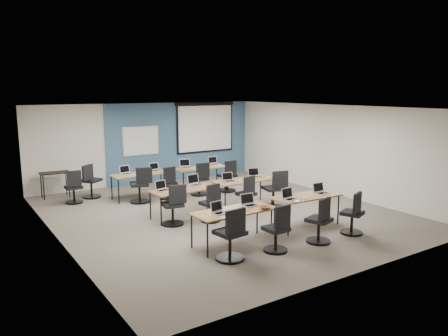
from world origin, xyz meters
TOP-DOWN VIEW (x-y plane):
  - floor at (0.00, 0.00)m, footprint 8.00×9.00m
  - ceiling at (0.00, 0.00)m, footprint 8.00×9.00m
  - wall_back at (0.00, 4.50)m, footprint 8.00×0.04m
  - wall_front at (0.00, -4.50)m, footprint 8.00×0.04m
  - wall_left at (-4.00, 0.00)m, footprint 0.04×9.00m
  - wall_right at (4.00, 0.00)m, footprint 0.04×9.00m
  - blue_accent_panel at (1.25, 4.47)m, footprint 5.50×0.04m
  - whiteboard at (-0.30, 4.43)m, footprint 1.28×0.03m
  - projector_screen at (2.20, 4.41)m, footprint 2.40×0.10m
  - training_table_front_left at (-1.04, -2.16)m, footprint 1.77×0.74m
  - training_table_front_right at (1.03, -2.06)m, footprint 1.67×0.70m
  - training_table_mid_left at (-0.93, 0.11)m, footprint 1.76×0.73m
  - training_table_mid_right at (0.91, 0.21)m, footprint 1.74×0.73m
  - training_table_back_left at (-1.11, 2.57)m, footprint 1.68×0.70m
  - training_table_back_right at (0.89, 2.51)m, footprint 1.67×0.70m
  - laptop_0 at (-1.42, -2.17)m, footprint 0.30×0.26m
  - mouse_0 at (-1.18, -2.36)m, footprint 0.07×0.10m
  - task_chair_0 at (-1.56, -2.83)m, footprint 0.55×0.55m
  - laptop_1 at (-0.56, -2.03)m, footprint 0.32×0.28m
  - mouse_1 at (-0.38, -2.26)m, footprint 0.06×0.10m
  - task_chair_1 at (-0.57, -2.97)m, footprint 0.48×0.48m
  - laptop_2 at (0.50, -2.10)m, footprint 0.33×0.28m
  - mouse_2 at (0.84, -2.25)m, footprint 0.08×0.11m
  - task_chair_2 at (0.49, -3.06)m, footprint 0.52×0.51m
  - laptop_3 at (1.50, -2.07)m, footprint 0.32×0.27m
  - mouse_3 at (1.74, -2.36)m, footprint 0.08×0.11m
  - task_chair_3 at (1.50, -3.06)m, footprint 0.52×0.49m
  - laptop_4 at (-1.51, 0.25)m, footprint 0.31×0.26m
  - mouse_4 at (-1.14, 0.18)m, footprint 0.07×0.10m
  - task_chair_4 at (-1.48, -0.32)m, footprint 0.51×0.51m
  - laptop_5 at (-0.53, 0.37)m, footprint 0.36×0.31m
  - mouse_5 at (-0.42, 0.12)m, footprint 0.09×0.12m
  - task_chair_5 at (-0.62, -0.57)m, footprint 0.47×0.47m
  - laptop_6 at (0.46, 0.27)m, footprint 0.30×0.26m
  - mouse_6 at (0.72, 0.16)m, footprint 0.07×0.10m
  - task_chair_6 at (0.64, -0.31)m, footprint 0.48×0.48m
  - laptop_7 at (1.40, 0.35)m, footprint 0.32×0.28m
  - mouse_7 at (1.69, 0.13)m, footprint 0.09×0.11m
  - task_chair_7 at (1.47, -0.44)m, footprint 0.56×0.56m
  - laptop_8 at (-1.49, 2.75)m, footprint 0.31×0.27m
  - mouse_8 at (-1.15, 2.58)m, footprint 0.07×0.10m
  - task_chair_8 at (-1.32, 2.06)m, footprint 0.56×0.55m
  - laptop_9 at (-0.55, 2.76)m, footprint 0.31×0.26m
  - mouse_9 at (-0.42, 2.43)m, footprint 0.07×0.10m
  - task_chair_9 at (-0.49, 2.01)m, footprint 0.48×0.48m
  - laptop_10 at (0.50, 2.75)m, footprint 0.34×0.29m
  - mouse_10 at (0.83, 2.54)m, footprint 0.09×0.11m
  - task_chair_10 at (0.52, 1.92)m, footprint 0.53×0.53m
  - laptop_11 at (1.54, 2.77)m, footprint 0.33×0.28m
  - mouse_11 at (1.57, 2.47)m, footprint 0.07×0.10m
  - task_chair_11 at (1.48, 1.83)m, footprint 0.52×0.52m
  - blue_mousepad at (-1.28, -2.39)m, footprint 0.31×0.28m
  - snack_bowl at (-0.46, -2.44)m, footprint 0.33×0.33m
  - snack_plate at (0.56, -2.34)m, footprint 0.20×0.20m
  - coffee_cup at (0.55, -2.41)m, footprint 0.05×0.05m
  - utility_table at (-3.19, 4.05)m, footprint 0.84×0.46m
  - spare_chair_a at (-2.34, 3.37)m, footprint 0.62×0.54m
  - spare_chair_b at (-2.91, 2.99)m, footprint 0.47×0.47m

SIDE VIEW (x-z plane):
  - floor at x=0.00m, z-range -0.01..0.01m
  - task_chair_5 at x=-0.62m, z-range -0.09..0.87m
  - spare_chair_b at x=-2.91m, z-range -0.09..0.87m
  - task_chair_6 at x=0.64m, z-range -0.09..0.88m
  - task_chair_1 at x=-0.57m, z-range -0.09..0.88m
  - task_chair_9 at x=-0.49m, z-range -0.09..0.88m
  - task_chair_3 at x=1.50m, z-range -0.09..0.89m
  - task_chair_2 at x=0.49m, z-range -0.09..0.90m
  - task_chair_4 at x=-1.48m, z-range -0.09..0.91m
  - task_chair_11 at x=1.48m, z-range -0.09..0.92m
  - task_chair_10 at x=0.52m, z-range -0.09..0.92m
  - spare_chair_a at x=-2.34m, z-range -0.09..0.93m
  - task_chair_8 at x=-1.32m, z-range -0.09..0.94m
  - task_chair_0 at x=-1.56m, z-range -0.09..0.94m
  - task_chair_7 at x=1.47m, z-range -0.09..0.95m
  - utility_table at x=-3.19m, z-range 0.27..1.02m
  - training_table_back_right at x=0.89m, z-range 0.32..1.05m
  - training_table_front_right at x=1.03m, z-range 0.32..1.05m
  - training_table_back_left at x=-1.11m, z-range 0.32..1.05m
  - training_table_mid_right at x=0.91m, z-range 0.32..1.05m
  - training_table_mid_left at x=-0.93m, z-range 0.32..1.05m
  - training_table_front_left at x=-1.04m, z-range 0.32..1.05m
  - blue_mousepad at x=-1.28m, z-range 0.73..0.74m
  - snack_plate at x=0.56m, z-range 0.73..0.74m
  - mouse_0 at x=-1.18m, z-range 0.73..0.76m
  - mouse_4 at x=-1.14m, z-range 0.73..0.76m
  - mouse_11 at x=1.57m, z-range 0.73..0.76m
  - mouse_8 at x=-1.15m, z-range 0.73..0.76m
  - mouse_6 at x=0.72m, z-range 0.73..0.76m
  - mouse_1 at x=-0.38m, z-range 0.72..0.76m
  - mouse_3 at x=1.74m, z-range 0.72..0.76m
  - mouse_10 at x=0.83m, z-range 0.72..0.76m
  - mouse_9 at x=-0.42m, z-range 0.72..0.76m
  - mouse_7 at x=1.69m, z-range 0.72..0.76m
  - mouse_5 at x=-0.42m, z-range 0.72..0.76m
  - mouse_2 at x=0.84m, z-range 0.72..0.76m
  - snack_bowl at x=-0.46m, z-range 0.73..0.79m
  - coffee_cup at x=0.55m, z-range 0.74..0.79m
  - laptop_0 at x=-1.42m, z-range 0.67..0.90m
  - laptop_6 at x=0.46m, z-range 0.67..0.90m
  - laptop_9 at x=-0.55m, z-range 0.67..0.91m
  - laptop_4 at x=-1.51m, z-range 0.67..0.91m
  - laptop_8 at x=-1.49m, z-range 0.67..0.91m
  - laptop_3 at x=1.50m, z-range 0.67..0.91m
  - laptop_7 at x=1.40m, z-range 0.67..0.91m
  - laptop_1 at x=-0.56m, z-range 0.67..0.92m
  - laptop_2 at x=0.50m, z-range 0.67..0.92m
  - laptop_11 at x=1.54m, z-range 0.67..0.92m
  - laptop_10 at x=0.50m, z-range 0.66..0.92m
  - laptop_5 at x=-0.53m, z-range 0.66..0.93m
  - wall_back at x=0.00m, z-range 0.00..2.70m
  - wall_front at x=0.00m, z-range 0.00..2.70m
  - wall_left at x=-4.00m, z-range 0.00..2.70m
  - wall_right at x=4.00m, z-range 0.00..2.70m
  - blue_accent_panel at x=1.25m, z-range 0.00..2.70m
  - whiteboard at x=-0.30m, z-range 0.96..1.94m
  - projector_screen at x=2.20m, z-range 0.98..2.80m
  - ceiling at x=0.00m, z-range 2.69..2.71m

